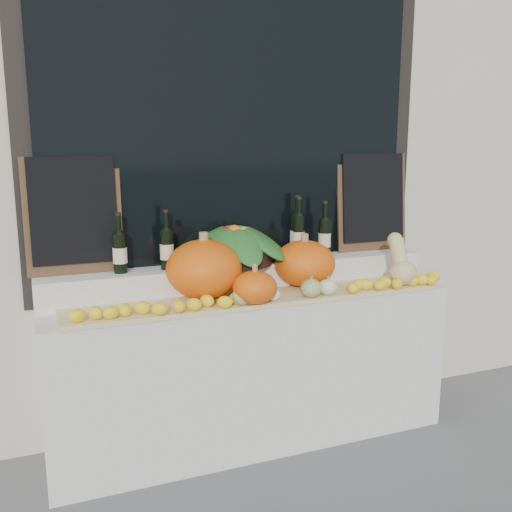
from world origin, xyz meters
The scene contains 18 objects.
storefront_facade centered at (0.00, 2.25, 2.25)m, with size 7.00×0.94×4.50m.
display_sill centered at (0.00, 1.52, 0.44)m, with size 2.30×0.55×0.88m, color silver.
rear_tier centered at (0.00, 1.68, 0.96)m, with size 2.30×0.25×0.16m, color silver.
straw_bedding centered at (0.00, 1.40, 0.89)m, with size 2.10×0.32×0.03m, color tan.
pumpkin_left centered at (-0.29, 1.48, 1.06)m, with size 0.41×0.41×0.32m, color #E95D0C.
pumpkin_right centered at (0.33, 1.52, 1.04)m, with size 0.36×0.36×0.27m, color #E95D0C.
pumpkin_center centered at (-0.07, 1.28, 0.99)m, with size 0.23×0.23×0.17m, color #E95D0C.
butternut_squash centered at (0.87, 1.34, 1.02)m, with size 0.17×0.22×0.30m.
decorative_gourds centered at (0.07, 1.28, 0.96)m, with size 0.61×0.13×0.17m.
lemon_heap centered at (0.00, 1.29, 0.94)m, with size 2.20×0.16×0.06m, color yellow, non-canonical shape.
produce_bowl centered at (-0.05, 1.66, 1.15)m, with size 0.67×0.67×0.24m.
wine_bottle_far_left centered at (-0.70, 1.66, 1.15)m, with size 0.08×0.08×0.33m.
wine_bottle_near_left centered at (-0.45, 1.66, 1.15)m, with size 0.08×0.08×0.33m.
wine_bottle_tall centered at (0.36, 1.70, 1.18)m, with size 0.08×0.08×0.38m.
wine_bottle_near_right centered at (0.36, 1.67, 1.17)m, with size 0.08×0.08×0.37m.
wine_bottle_far_right centered at (0.53, 1.65, 1.16)m, with size 0.08×0.08×0.34m.
chalkboard_left centered at (-0.92, 1.74, 1.36)m, with size 0.50×0.09×0.62m.
chalkboard_right centered at (0.92, 1.74, 1.36)m, with size 0.50×0.09×0.62m.
Camera 1 is at (-1.12, -1.39, 1.74)m, focal length 40.00 mm.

